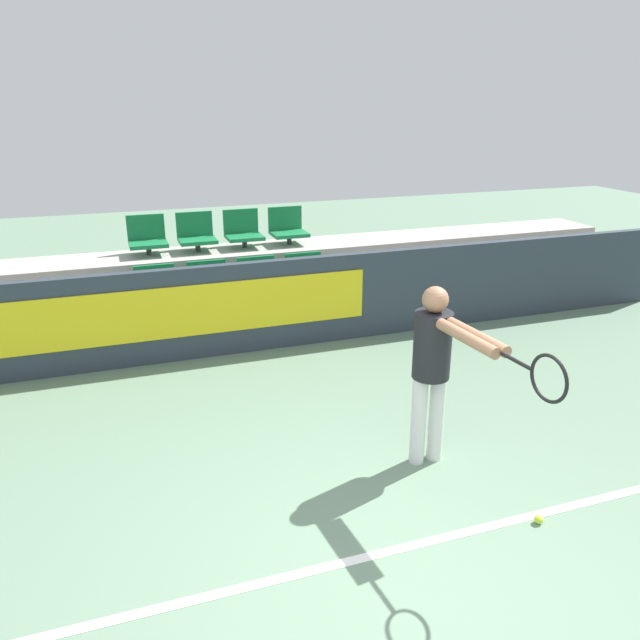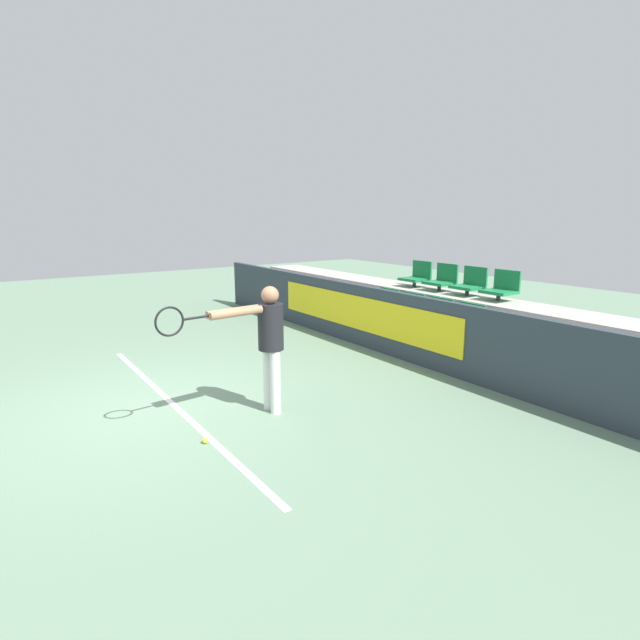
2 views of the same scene
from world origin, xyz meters
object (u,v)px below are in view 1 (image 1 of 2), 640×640
at_px(tennis_player, 437,361).
at_px(stadium_chair_5, 196,235).
at_px(stadium_chair_3, 306,276).
at_px(stadium_chair_6, 243,231).
at_px(stadium_chair_1, 209,285).
at_px(stadium_chair_2, 259,281).
at_px(tennis_ball, 539,519).
at_px(stadium_chair_7, 288,228).
at_px(stadium_chair_4, 147,238).
at_px(stadium_chair_0, 157,290).

bearing_deg(tennis_player, stadium_chair_5, 100.37).
bearing_deg(stadium_chair_5, stadium_chair_3, -33.15).
bearing_deg(tennis_player, stadium_chair_6, 92.38).
bearing_deg(stadium_chair_3, tennis_player, -91.03).
relative_size(stadium_chair_1, stadium_chair_6, 1.00).
height_order(stadium_chair_2, stadium_chair_3, same).
xyz_separation_m(stadium_chair_5, tennis_ball, (1.63, -5.48, -1.16)).
relative_size(stadium_chair_2, stadium_chair_7, 1.00).
bearing_deg(tennis_ball, stadium_chair_4, 112.64).
xyz_separation_m(stadium_chair_5, tennis_player, (1.25, -4.51, -0.22)).
xyz_separation_m(stadium_chair_3, stadium_chair_7, (0.00, 0.86, 0.49)).
height_order(stadium_chair_1, tennis_ball, stadium_chair_1).
bearing_deg(stadium_chair_2, stadium_chair_5, 127.44).
bearing_deg(stadium_chair_4, stadium_chair_3, -23.53).
bearing_deg(stadium_chair_5, stadium_chair_4, 180.00).
relative_size(stadium_chair_0, stadium_chair_4, 1.00).
height_order(stadium_chair_5, stadium_chair_6, same).
bearing_deg(tennis_player, stadium_chair_3, 83.88).
distance_m(stadium_chair_0, stadium_chair_3, 1.97).
relative_size(stadium_chair_7, tennis_ball, 7.73).
bearing_deg(stadium_chair_3, stadium_chair_1, 180.00).
bearing_deg(tennis_ball, stadium_chair_5, 106.55).
height_order(stadium_chair_4, stadium_chair_7, same).
relative_size(stadium_chair_1, stadium_chair_3, 1.00).
height_order(stadium_chair_1, stadium_chair_2, same).
relative_size(stadium_chair_2, tennis_player, 0.32).
distance_m(stadium_chair_0, stadium_chair_6, 1.64).
bearing_deg(stadium_chair_1, tennis_ball, -70.59).
height_order(stadium_chair_1, stadium_chair_5, stadium_chair_5).
xyz_separation_m(stadium_chair_0, stadium_chair_4, (0.00, 0.86, 0.49)).
xyz_separation_m(stadium_chair_6, stadium_chair_7, (0.66, 0.00, 0.00)).
bearing_deg(stadium_chair_6, stadium_chair_7, 0.00).
height_order(stadium_chair_3, tennis_ball, stadium_chair_3).
bearing_deg(stadium_chair_2, stadium_chair_0, 180.00).
height_order(stadium_chair_3, tennis_player, tennis_player).
relative_size(stadium_chair_4, stadium_chair_5, 1.00).
relative_size(stadium_chair_2, tennis_ball, 7.73).
distance_m(stadium_chair_6, tennis_player, 4.56).
bearing_deg(stadium_chair_0, tennis_player, -62.47).
xyz_separation_m(stadium_chair_2, stadium_chair_3, (0.66, 0.00, 0.00)).
bearing_deg(stadium_chair_6, stadium_chair_0, -146.85).
bearing_deg(stadium_chair_7, stadium_chair_0, -156.47).
relative_size(stadium_chair_4, stadium_chair_7, 1.00).
bearing_deg(stadium_chair_2, stadium_chair_6, 90.00).
xyz_separation_m(stadium_chair_2, tennis_player, (0.59, -3.65, 0.27)).
distance_m(stadium_chair_7, tennis_player, 4.52).
distance_m(stadium_chair_4, tennis_ball, 6.05).
height_order(stadium_chair_1, tennis_player, tennis_player).
distance_m(stadium_chair_1, stadium_chair_4, 1.19).
bearing_deg(stadium_chair_4, stadium_chair_7, 0.00).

